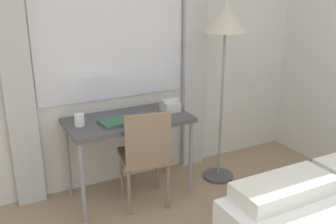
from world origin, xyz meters
name	(u,v)px	position (x,y,z in m)	size (l,w,h in m)	color
wall_back_with_window	(129,42)	(-0.03, 2.72, 1.35)	(4.72, 0.13, 2.70)	silver
desk	(129,126)	(-0.20, 2.37, 0.69)	(1.08, 0.56, 0.76)	#4C4C51
desk_chair	(145,152)	(-0.15, 2.13, 0.52)	(0.47, 0.47, 0.90)	#8C7259
standing_lamp	(225,29)	(0.71, 2.26, 1.48)	(0.40, 0.40, 1.72)	#4C4C51
telephone	(170,106)	(0.22, 2.37, 0.81)	(0.17, 0.16, 0.11)	silver
book	(114,122)	(-0.36, 2.29, 0.77)	(0.25, 0.23, 0.02)	#33664C
mug	(79,120)	(-0.63, 2.38, 0.81)	(0.08, 0.08, 0.10)	white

